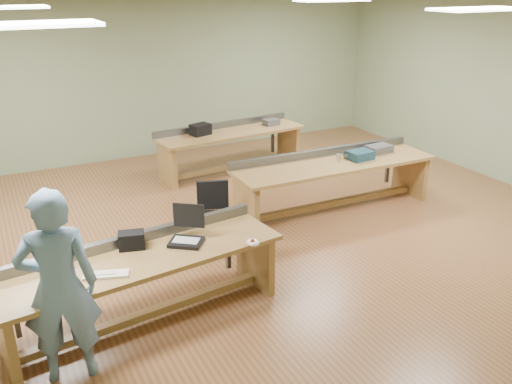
% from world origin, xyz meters
% --- Properties ---
extents(floor, '(10.00, 10.00, 0.00)m').
position_xyz_m(floor, '(0.00, 0.00, 0.00)').
color(floor, brown).
rests_on(floor, ground).
extents(ceiling, '(10.00, 10.00, 0.00)m').
position_xyz_m(ceiling, '(0.00, 0.00, 3.00)').
color(ceiling, silver).
rests_on(ceiling, wall_back).
extents(wall_back, '(10.00, 0.04, 3.00)m').
position_xyz_m(wall_back, '(0.00, 4.00, 1.50)').
color(wall_back, gray).
rests_on(wall_back, floor).
extents(wall_front, '(10.00, 0.04, 3.00)m').
position_xyz_m(wall_front, '(0.00, -4.00, 1.50)').
color(wall_front, gray).
rests_on(wall_front, floor).
extents(wall_right, '(0.04, 8.00, 3.00)m').
position_xyz_m(wall_right, '(5.00, 0.00, 1.50)').
color(wall_right, gray).
rests_on(wall_right, floor).
extents(fluor_panels, '(6.20, 3.50, 0.03)m').
position_xyz_m(fluor_panels, '(0.00, 0.00, 2.97)').
color(fluor_panels, white).
rests_on(fluor_panels, ceiling).
extents(workbench_front, '(2.93, 1.11, 0.86)m').
position_xyz_m(workbench_front, '(-1.71, -1.50, 0.56)').
color(workbench_front, '#9C6F42').
rests_on(workbench_front, floor).
extents(workbench_mid, '(3.17, 0.91, 0.86)m').
position_xyz_m(workbench_mid, '(1.68, 0.06, 0.56)').
color(workbench_mid, '#9C6F42').
rests_on(workbench_mid, floor).
extents(workbench_back, '(2.79, 0.99, 0.86)m').
position_xyz_m(workbench_back, '(1.03, 2.35, 0.55)').
color(workbench_back, '#9C6F42').
rests_on(workbench_back, floor).
extents(person, '(0.72, 0.54, 1.79)m').
position_xyz_m(person, '(-2.55, -1.99, 0.90)').
color(person, '#6C89B0').
rests_on(person, floor).
extents(laptop_base, '(0.43, 0.42, 0.04)m').
position_xyz_m(laptop_base, '(-1.23, -1.45, 0.77)').
color(laptop_base, black).
rests_on(laptop_base, workbench_front).
extents(laptop_screen, '(0.27, 0.21, 0.26)m').
position_xyz_m(laptop_screen, '(-1.15, -1.35, 1.01)').
color(laptop_screen, black).
rests_on(laptop_screen, laptop_base).
extents(keyboard, '(0.44, 0.26, 0.02)m').
position_xyz_m(keyboard, '(-2.11, -1.72, 0.76)').
color(keyboard, silver).
rests_on(keyboard, workbench_front).
extents(trackball_mouse, '(0.17, 0.19, 0.07)m').
position_xyz_m(trackball_mouse, '(-0.63, -1.80, 0.78)').
color(trackball_mouse, white).
rests_on(trackball_mouse, workbench_front).
extents(camera_bag, '(0.29, 0.23, 0.18)m').
position_xyz_m(camera_bag, '(-1.75, -1.29, 0.84)').
color(camera_bag, black).
rests_on(camera_bag, workbench_front).
extents(task_chair, '(0.61, 0.61, 0.90)m').
position_xyz_m(task_chair, '(-0.46, -0.38, 0.33)').
color(task_chair, black).
rests_on(task_chair, floor).
extents(parts_bin_teal, '(0.39, 0.30, 0.13)m').
position_xyz_m(parts_bin_teal, '(2.11, -0.00, 0.81)').
color(parts_bin_teal, '#13323F').
rests_on(parts_bin_teal, workbench_mid).
extents(parts_bin_grey, '(0.42, 0.29, 0.11)m').
position_xyz_m(parts_bin_grey, '(2.59, 0.15, 0.80)').
color(parts_bin_grey, '#3B3B3D').
rests_on(parts_bin_grey, workbench_mid).
extents(mug, '(0.14, 0.14, 0.09)m').
position_xyz_m(mug, '(1.94, 0.11, 0.79)').
color(mug, '#3B3B3D').
rests_on(mug, workbench_mid).
extents(drinks_can, '(0.08, 0.08, 0.11)m').
position_xyz_m(drinks_can, '(1.76, 0.06, 0.81)').
color(drinks_can, '#BDBDC1').
rests_on(drinks_can, workbench_mid).
extents(storage_box_back, '(0.38, 0.32, 0.19)m').
position_xyz_m(storage_box_back, '(0.47, 2.38, 0.85)').
color(storage_box_back, black).
rests_on(storage_box_back, workbench_back).
extents(tray_back, '(0.29, 0.23, 0.11)m').
position_xyz_m(tray_back, '(1.90, 2.41, 0.80)').
color(tray_back, '#3B3B3D').
rests_on(tray_back, workbench_back).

